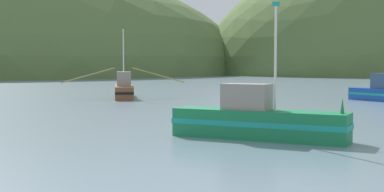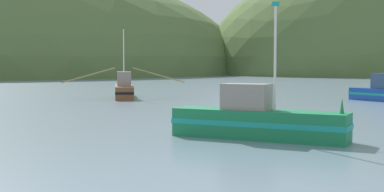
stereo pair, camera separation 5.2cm
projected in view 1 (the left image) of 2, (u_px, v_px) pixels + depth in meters
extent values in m
ellipsoid|color=#516B38|center=(282.00, 70.00, 250.83)|extent=(96.57, 77.25, 49.88)
cube|color=#197A47|center=(259.00, 125.00, 25.44)|extent=(8.12, 5.90, 1.40)
cube|color=teal|center=(259.00, 123.00, 25.43)|extent=(8.20, 5.96, 0.25)
cone|color=#197A47|center=(342.00, 106.00, 23.65)|extent=(0.28, 0.28, 0.70)
cube|color=gray|center=(247.00, 97.00, 25.63)|extent=(2.60, 2.30, 1.25)
cylinder|color=silver|center=(275.00, 59.00, 24.89)|extent=(0.12, 0.12, 4.89)
cube|color=teal|center=(276.00, 4.00, 24.72)|extent=(0.32, 0.21, 0.20)
cube|color=#334C6B|center=(383.00, 81.00, 50.05)|extent=(2.00, 2.31, 1.45)
cube|color=brown|center=(124.00, 92.00, 54.94)|extent=(2.18, 8.52, 1.29)
cube|color=black|center=(124.00, 91.00, 54.94)|extent=(2.21, 8.61, 0.23)
cone|color=brown|center=(123.00, 81.00, 58.72)|extent=(0.21, 0.21, 0.70)
cube|color=gray|center=(124.00, 79.00, 53.63)|extent=(1.47, 1.93, 1.45)
cylinder|color=silver|center=(123.00, 57.00, 54.71)|extent=(0.12, 0.12, 5.83)
cube|color=black|center=(123.00, 28.00, 54.52)|extent=(0.05, 0.36, 0.20)
cylinder|color=#997F4C|center=(88.00, 75.00, 54.32)|extent=(5.47, 0.37, 1.64)
cylinder|color=#997F4C|center=(158.00, 75.00, 55.35)|extent=(5.47, 0.37, 1.64)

